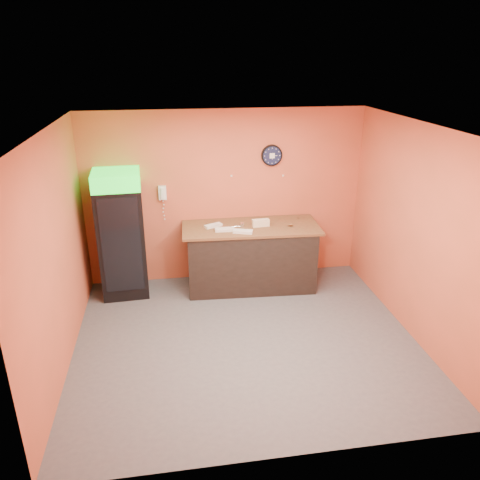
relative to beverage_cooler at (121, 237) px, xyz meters
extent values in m
plane|color=#47474C|center=(1.67, -1.61, -0.96)|extent=(4.50, 4.50, 0.00)
cube|color=#D65A3C|center=(1.67, 0.39, 0.44)|extent=(4.50, 0.02, 2.80)
cube|color=#D65A3C|center=(-0.58, -1.61, 0.44)|extent=(0.02, 4.00, 2.80)
cube|color=#D65A3C|center=(3.92, -1.61, 0.44)|extent=(0.02, 4.00, 2.80)
cube|color=white|center=(1.67, -1.61, 1.84)|extent=(4.50, 4.00, 0.02)
cube|color=black|center=(0.00, 0.04, -0.10)|extent=(0.73, 0.73, 1.73)
cube|color=#18D323|center=(0.00, 0.04, 0.89)|extent=(0.73, 0.73, 0.25)
cube|color=black|center=(-0.02, -0.31, -0.03)|extent=(0.57, 0.05, 1.48)
cube|color=black|center=(2.01, -0.05, -0.46)|extent=(2.05, 1.00, 1.00)
cylinder|color=black|center=(2.42, 0.37, 1.10)|extent=(0.34, 0.05, 0.34)
cylinder|color=#0F1433|center=(2.42, 0.34, 1.10)|extent=(0.29, 0.01, 0.29)
cube|color=white|center=(2.42, 0.33, 1.10)|extent=(0.08, 0.00, 0.08)
cube|color=white|center=(0.66, 0.35, 0.57)|extent=(0.12, 0.07, 0.22)
cube|color=white|center=(0.66, 0.30, 0.57)|extent=(0.05, 0.04, 0.18)
cube|color=brown|center=(2.01, -0.05, 0.06)|extent=(2.20, 1.02, 0.04)
cube|color=#F1E4BC|center=(2.16, -0.09, 0.10)|extent=(0.27, 0.11, 0.06)
cube|color=#F1E4BC|center=(2.16, -0.09, 0.16)|extent=(0.27, 0.11, 0.06)
cube|color=silver|center=(1.58, -0.20, 0.10)|extent=(0.30, 0.12, 0.04)
cube|color=silver|center=(1.84, -0.32, 0.10)|extent=(0.32, 0.20, 0.04)
cube|color=silver|center=(1.42, 0.01, 0.10)|extent=(0.30, 0.21, 0.04)
cylinder|color=silver|center=(1.87, -0.07, 0.11)|extent=(0.07, 0.07, 0.07)
camera|label=1|loc=(0.75, -6.86, 2.64)|focal=35.00mm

